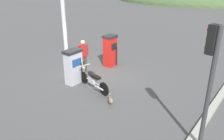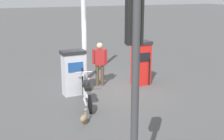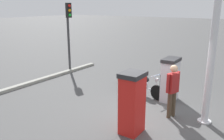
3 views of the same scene
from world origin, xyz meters
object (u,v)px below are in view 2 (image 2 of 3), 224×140
Objects in this scene: attendant_person at (100,61)px; canopy_support_pole at (84,24)px; roadside_traffic_light at (134,70)px; fuel_pump_near at (74,72)px; wandering_duck at (84,118)px; motorcycle_near_pump at (86,90)px; fuel_pump_far at (141,63)px.

canopy_support_pole is at bearing -165.29° from attendant_person.
roadside_traffic_light reaches higher than attendant_person.
wandering_duck is (2.52, -0.57, -0.60)m from fuel_pump_near.
roadside_traffic_light is (6.43, -2.21, 1.44)m from attendant_person.
attendant_person is at bearing 149.48° from wandering_duck.
motorcycle_near_pump is 2.06m from attendant_person.
fuel_pump_near reaches higher than motorcycle_near_pump.
canopy_support_pole is (-7.38, 1.96, -0.09)m from roadside_traffic_light.
attendant_person is 0.48× the size of roadside_traffic_light.
roadside_traffic_light is at bearing -9.38° from fuel_pump_near.
roadside_traffic_light is 7.64m from canopy_support_pole.
wandering_duck is (2.52, -3.31, -0.66)m from fuel_pump_far.
roadside_traffic_light reaches higher than wandering_duck.
wandering_duck is at bearing -21.18° from canopy_support_pole.
canopy_support_pole is (-0.95, -0.25, 1.35)m from attendant_person.
fuel_pump_near is at bearing -33.19° from canopy_support_pole.
motorcycle_near_pump is 5.28m from roadside_traffic_light.
roadside_traffic_light is at bearing -32.25° from fuel_pump_far.
wandering_duck is 0.12× the size of roadside_traffic_light.
fuel_pump_far reaches higher than motorcycle_near_pump.
attendant_person is at bearing 14.71° from canopy_support_pole.
fuel_pump_near is 0.77× the size of motorcycle_near_pump.
canopy_support_pole reaches higher than attendant_person.
fuel_pump_near is 0.33× the size of canopy_support_pole.
fuel_pump_near is at bearing 170.62° from roadside_traffic_light.
fuel_pump_far is at bearing 111.73° from motorcycle_near_pump.
wandering_duck is 4.80m from canopy_support_pole.
fuel_pump_far is at bearing 90.00° from fuel_pump_near.
wandering_duck is (3.07, -1.81, -0.76)m from attendant_person.
canopy_support_pole is (-1.51, -1.75, 1.44)m from fuel_pump_far.
attendant_person is (-0.55, 1.24, 0.16)m from fuel_pump_near.
canopy_support_pole is at bearing -130.70° from fuel_pump_far.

